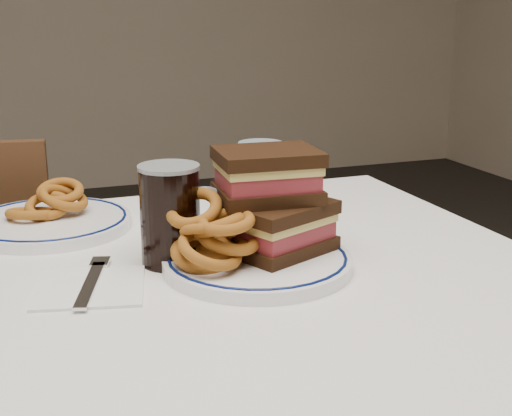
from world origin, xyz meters
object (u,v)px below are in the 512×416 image
object	(u,v)px
main_plate	(257,261)
far_plate	(49,222)
beer_mug	(172,214)
reuben_sandwich	(273,201)

from	to	relation	value
main_plate	far_plate	bearing A→B (deg)	131.52
main_plate	beer_mug	distance (m)	0.13
reuben_sandwich	main_plate	bearing A→B (deg)	-147.13
reuben_sandwich	beer_mug	distance (m)	0.14
beer_mug	far_plate	size ratio (longest dim) A/B	0.54
far_plate	reuben_sandwich	bearing A→B (deg)	-43.15
reuben_sandwich	far_plate	xyz separation A→B (m)	(-0.28, 0.26, -0.08)
main_plate	beer_mug	size ratio (longest dim) A/B	1.85
reuben_sandwich	beer_mug	size ratio (longest dim) A/B	1.20
main_plate	reuben_sandwich	world-z (taller)	reuben_sandwich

